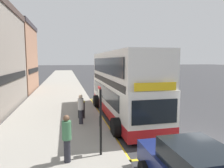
{
  "coord_description": "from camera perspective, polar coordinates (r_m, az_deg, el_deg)",
  "views": [
    {
      "loc": [
        -6.22,
        -7.79,
        3.85
      ],
      "look_at": [
        -2.89,
        6.72,
        2.1
      ],
      "focal_mm": 32.3,
      "sensor_mm": 36.0,
      "label": 1
    }
  ],
  "objects": [
    {
      "name": "bus_stop_sign",
      "position": [
        7.97,
        -3.33,
        -8.8
      ],
      "size": [
        0.09,
        0.51,
        2.68
      ],
      "color": "black",
      "rests_on": "pavement_near"
    },
    {
      "name": "parked_car_teal_across",
      "position": [
        41.33,
        2.18,
        2.47
      ],
      "size": [
        2.09,
        4.2,
        1.62
      ],
      "rotation": [
        0.0,
        0.0,
        -0.01
      ],
      "color": "#196066",
      "rests_on": "ground"
    },
    {
      "name": "parked_car_teal_ahead",
      "position": [
        50.49,
        -0.35,
        3.25
      ],
      "size": [
        2.09,
        4.2,
        1.62
      ],
      "rotation": [
        0.0,
        0.0,
        -0.03
      ],
      "color": "#196066",
      "rests_on": "ground"
    },
    {
      "name": "ground_plane",
      "position": [
        40.46,
        -4.04,
        1.23
      ],
      "size": [
        260.0,
        260.0,
        0.0
      ],
      "primitive_type": "plane",
      "color": "#333335"
    },
    {
      "name": "double_decker_bus",
      "position": [
        13.9,
        2.89,
        -0.69
      ],
      "size": [
        3.18,
        10.57,
        4.4
      ],
      "color": "white",
      "rests_on": "ground"
    },
    {
      "name": "litter_bin",
      "position": [
        13.3,
        -8.68,
        -7.11
      ],
      "size": [
        0.47,
        0.47,
        1.1
      ],
      "color": "black",
      "rests_on": "pavement_near"
    },
    {
      "name": "pedestrian_waiting_near_sign",
      "position": [
        7.71,
        -12.68,
        -14.31
      ],
      "size": [
        0.34,
        0.34,
        1.77
      ],
      "color": "#26262D",
      "rests_on": "pavement_near"
    },
    {
      "name": "pavement_near",
      "position": [
        39.98,
        -14.0,
        1.09
      ],
      "size": [
        6.0,
        76.0,
        0.14
      ],
      "primitive_type": "cube",
      "color": "gray",
      "rests_on": "ground"
    },
    {
      "name": "bus_bay_markings",
      "position": [
        14.4,
        2.31,
        -8.78
      ],
      "size": [
        2.88,
        12.92,
        0.01
      ],
      "color": "yellow",
      "rests_on": "ground"
    },
    {
      "name": "pedestrian_further_back",
      "position": [
        11.96,
        -8.83,
        -6.7
      ],
      "size": [
        0.34,
        0.34,
        1.75
      ],
      "color": "#26262D",
      "rests_on": "pavement_near"
    }
  ]
}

